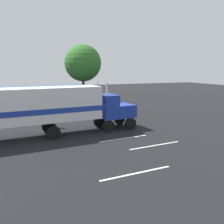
{
  "coord_description": "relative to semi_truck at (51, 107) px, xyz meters",
  "views": [
    {
      "loc": [
        -8.33,
        -20.66,
        5.69
      ],
      "look_at": [
        0.34,
        0.04,
        1.6
      ],
      "focal_mm": 38.48,
      "sensor_mm": 36.0,
      "label": 1
    }
  ],
  "objects": [
    {
      "name": "person_bystander",
      "position": [
        0.67,
        2.82,
        -1.63
      ],
      "size": [
        0.38,
        0.48,
        1.63
      ],
      "color": "#2D3347",
      "rests_on": "ground_plane"
    },
    {
      "name": "semi_truck",
      "position": [
        0.0,
        0.0,
        0.0
      ],
      "size": [
        14.3,
        3.73,
        4.5
      ],
      "color": "#193399",
      "rests_on": "ground_plane"
    },
    {
      "name": "lane_stripe_mid",
      "position": [
        6.67,
        -5.72,
        -2.52
      ],
      "size": [
        4.4,
        0.42,
        0.01
      ],
      "primitive_type": "cube",
      "rotation": [
        0.0,
        0.0,
        0.06
      ],
      "color": "silver",
      "rests_on": "ground_plane"
    },
    {
      "name": "lane_stripe_far",
      "position": [
        3.06,
        -9.46,
        -2.52
      ],
      "size": [
        4.4,
        0.35,
        0.01
      ],
      "primitive_type": "cube",
      "rotation": [
        0.0,
        0.0,
        0.04
      ],
      "color": "silver",
      "rests_on": "ground_plane"
    },
    {
      "name": "tree_left",
      "position": [
        8.45,
        19.59,
        4.04
      ],
      "size": [
        6.19,
        6.19,
        9.67
      ],
      "color": "brown",
      "rests_on": "ground_plane"
    },
    {
      "name": "lane_stripe_near",
      "position": [
        5.24,
        -3.19,
        -2.52
      ],
      "size": [
        4.4,
        0.46,
        0.01
      ],
      "primitive_type": "cube",
      "rotation": [
        0.0,
        0.0,
        0.07
      ],
      "color": "silver",
      "rests_on": "ground_plane"
    },
    {
      "name": "ground_plane",
      "position": [
        5.37,
        0.31,
        -2.52
      ],
      "size": [
        120.0,
        120.0,
        0.0
      ],
      "primitive_type": "plane",
      "color": "black"
    },
    {
      "name": "parked_bus",
      "position": [
        1.12,
        12.05,
        -0.46
      ],
      "size": [
        11.12,
        3.13,
        3.4
      ],
      "color": "#1E5999",
      "rests_on": "ground_plane"
    }
  ]
}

